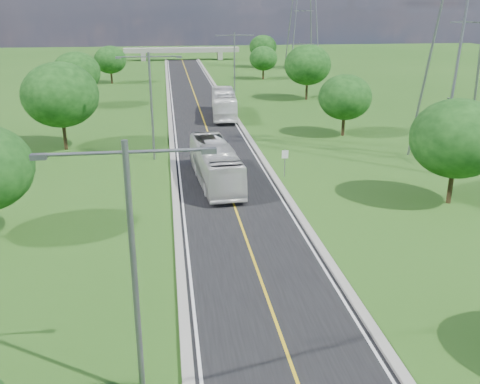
# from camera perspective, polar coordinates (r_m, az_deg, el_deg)

# --- Properties ---
(ground) EXTENTS (260.00, 260.00, 0.00)m
(ground) POSITION_cam_1_polar(r_m,az_deg,el_deg) (66.67, -3.75, 7.21)
(ground) COLOR #234D15
(ground) RESTS_ON ground
(road) EXTENTS (8.00, 150.00, 0.06)m
(road) POSITION_cam_1_polar(r_m,az_deg,el_deg) (72.53, -4.11, 8.22)
(road) COLOR black
(road) RESTS_ON ground
(curb_left) EXTENTS (0.50, 150.00, 0.22)m
(curb_left) POSITION_cam_1_polar(r_m,az_deg,el_deg) (72.37, -7.51, 8.15)
(curb_left) COLOR gray
(curb_left) RESTS_ON ground
(curb_right) EXTENTS (0.50, 150.00, 0.22)m
(curb_right) POSITION_cam_1_polar(r_m,az_deg,el_deg) (72.91, -0.75, 8.39)
(curb_right) COLOR gray
(curb_right) RESTS_ON ground
(speed_limit_sign) EXTENTS (0.55, 0.09, 2.40)m
(speed_limit_sign) POSITION_cam_1_polar(r_m,az_deg,el_deg) (45.83, 4.81, 3.55)
(speed_limit_sign) COLOR slate
(speed_limit_sign) RESTS_ON ground
(overpass) EXTENTS (30.00, 3.00, 3.20)m
(overpass) POSITION_cam_1_polar(r_m,az_deg,el_deg) (145.54, -6.23, 14.75)
(overpass) COLOR gray
(overpass) RESTS_ON ground
(streetlight_near_left) EXTENTS (5.90, 0.25, 10.00)m
(streetlight_near_left) POSITION_cam_1_polar(r_m,az_deg,el_deg) (18.91, -11.36, -6.57)
(streetlight_near_left) COLOR slate
(streetlight_near_left) RESTS_ON ground
(streetlight_mid_left) EXTENTS (5.90, 0.25, 10.00)m
(streetlight_mid_left) POSITION_cam_1_polar(r_m,az_deg,el_deg) (50.68, -9.48, 9.93)
(streetlight_mid_left) COLOR slate
(streetlight_mid_left) RESTS_ON ground
(streetlight_far_right) EXTENTS (5.90, 0.25, 10.00)m
(streetlight_far_right) POSITION_cam_1_polar(r_m,az_deg,el_deg) (84.07, -0.60, 13.89)
(streetlight_far_right) COLOR slate
(streetlight_far_right) RESTS_ON ground
(power_tower_near) EXTENTS (9.00, 6.40, 28.00)m
(power_tower_near) POSITION_cam_1_polar(r_m,az_deg,el_deg) (52.28, 23.94, 17.78)
(power_tower_near) COLOR slate
(power_tower_near) RESTS_ON ground
(power_tower_far) EXTENTS (9.00, 6.40, 28.00)m
(power_tower_far) POSITION_cam_1_polar(r_m,az_deg,el_deg) (123.84, 6.83, 19.30)
(power_tower_far) COLOR slate
(power_tower_far) RESTS_ON ground
(tree_lc) EXTENTS (7.56, 7.56, 8.79)m
(tree_lc) POSITION_cam_1_polar(r_m,az_deg,el_deg) (56.62, -18.62, 9.79)
(tree_lc) COLOR black
(tree_lc) RESTS_ON ground
(tree_ld) EXTENTS (6.72, 6.72, 7.82)m
(tree_ld) POSITION_cam_1_polar(r_m,az_deg,el_deg) (80.49, -17.06, 12.11)
(tree_ld) COLOR black
(tree_ld) RESTS_ON ground
(tree_le) EXTENTS (5.88, 5.88, 6.84)m
(tree_le) POSITION_cam_1_polar(r_m,az_deg,el_deg) (103.93, -13.68, 13.54)
(tree_le) COLOR black
(tree_le) RESTS_ON ground
(tree_rb) EXTENTS (6.72, 6.72, 7.82)m
(tree_rb) POSITION_cam_1_polar(r_m,az_deg,el_deg) (41.64, 22.14, 5.31)
(tree_rb) COLOR black
(tree_rb) RESTS_ON ground
(tree_rc) EXTENTS (5.88, 5.88, 6.84)m
(tree_rc) POSITION_cam_1_polar(r_m,az_deg,el_deg) (61.07, 11.14, 9.89)
(tree_rc) COLOR black
(tree_rc) RESTS_ON ground
(tree_rd) EXTENTS (7.14, 7.14, 8.30)m
(tree_rd) POSITION_cam_1_polar(r_m,az_deg,el_deg) (84.30, 7.23, 13.30)
(tree_rd) COLOR black
(tree_rd) RESTS_ON ground
(tree_re) EXTENTS (5.46, 5.46, 6.35)m
(tree_re) POSITION_cam_1_polar(r_m,az_deg,el_deg) (107.20, 2.51, 14.05)
(tree_re) COLOR black
(tree_re) RESTS_ON ground
(tree_rf) EXTENTS (6.30, 6.30, 7.33)m
(tree_rf) POSITION_cam_1_polar(r_m,az_deg,el_deg) (127.38, 2.47, 15.19)
(tree_rf) COLOR black
(tree_rf) RESTS_ON ground
(bus_outbound) EXTENTS (3.79, 12.48, 3.42)m
(bus_outbound) POSITION_cam_1_polar(r_m,az_deg,el_deg) (70.59, -1.74, 9.39)
(bus_outbound) COLOR white
(bus_outbound) RESTS_ON road
(bus_inbound) EXTENTS (3.60, 11.98, 3.29)m
(bus_inbound) POSITION_cam_1_polar(r_m,az_deg,el_deg) (43.88, -2.65, 3.01)
(bus_inbound) COLOR silver
(bus_inbound) RESTS_ON road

